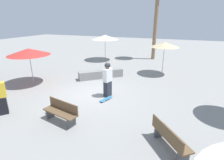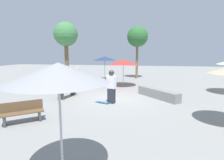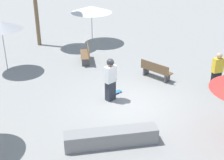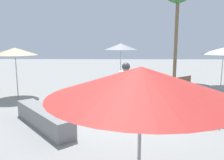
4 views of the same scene
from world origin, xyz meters
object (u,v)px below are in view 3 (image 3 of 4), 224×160
Objects in this scene: shade_umbrella_white at (91,9)px; bystander_watching at (217,71)px; concrete_ledge at (111,138)px; bench_far at (86,54)px; skateboard at (114,93)px; shade_umbrella_grey at (1,25)px; skater_main at (110,78)px; bench_near at (156,70)px.

shade_umbrella_white is 8.98m from bystander_watching.
concrete_ledge is 7.57m from bench_far.
shade_umbrella_grey is at bearing 112.88° from skateboard.
shade_umbrella_white reaches higher than skater_main.
skater_main is 4.89m from bystander_watching.
shade_umbrella_white is (4.90, -5.46, 2.08)m from skateboard.
concrete_ledge is at bearing -133.30° from skateboard.
skateboard is at bearing -60.58° from concrete_ledge.
concrete_ledge is at bearing -69.23° from bench_near.
skater_main is 1.09× the size of bystander_watching.
shade_umbrella_white is 6.16m from shade_umbrella_grey.
bench_near is at bearing 0.40° from skater_main.
skateboard is at bearing 28.56° from skater_main.
shade_umbrella_white reaches higher than bench_near.
bench_near is at bearing -156.20° from shade_umbrella_grey.
skateboard is 3.60m from concrete_ledge.
skater_main is at bearing 130.12° from shade_umbrella_white.
skateboard is 2.64m from bench_near.
bench_far is at bearing -131.49° from shade_umbrella_grey.
bench_far is (3.29, -2.50, 0.37)m from skateboard.
skater_main is 6.30m from shade_umbrella_grey.
bench_near is 0.64× the size of shade_umbrella_grey.
bench_far is 0.59× the size of shade_umbrella_white.
concrete_ledge is 1.04× the size of shade_umbrella_grey.
bench_far is at bearing -48.10° from concrete_ledge.
shade_umbrella_white is at bearing -100.60° from shade_umbrella_grey.
bench_far is (3.41, -3.00, -0.58)m from skater_main.
skateboard is 4.15m from bench_far.
bench_near is 0.97× the size of bystander_watching.
concrete_ledge is at bearing -133.09° from skater_main.
bystander_watching is (-1.85, -6.05, 0.57)m from concrete_ledge.
skateboard is at bearing -97.99° from bench_near.
concrete_ledge is 8.46m from shade_umbrella_grey.
bystander_watching is at bearing 21.43° from bench_near.
bystander_watching is at bearing -125.87° from bench_far.
shade_umbrella_white is at bearing 164.39° from bench_near.
shade_umbrella_grey is (6.15, 0.10, 1.38)m from skater_main.
bench_far is 0.89× the size of bystander_watching.
concrete_ledge is 5.66m from bench_near.
shade_umbrella_white is (5.02, -5.95, 1.13)m from skater_main.
bench_far is at bearing 63.61° from skater_main.
shade_umbrella_white is at bearing 59.17° from skateboard.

